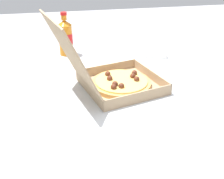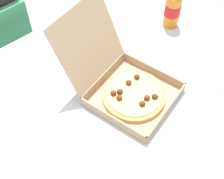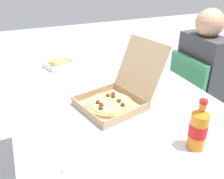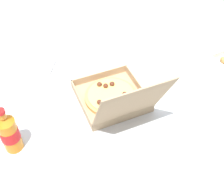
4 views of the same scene
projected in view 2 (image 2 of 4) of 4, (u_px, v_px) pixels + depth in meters
The scene contains 5 objects.
ground_plane at pixel (107, 178), 1.78m from camera, with size 10.00×10.00×0.00m, color #B2B2B7.
dining_table at pixel (105, 114), 1.25m from camera, with size 1.45×1.07×0.74m.
pizza_box_open at pixel (126, 86), 1.20m from camera, with size 0.39×0.48×0.32m.
cola_bottle at pixel (173, 8), 1.41m from camera, with size 0.07×0.07×0.22m.
paper_menu at pixel (191, 53), 1.36m from camera, with size 0.21×0.15×0.00m, color white.
Camera 2 is at (-0.42, -0.54, 1.72)m, focal length 49.97 mm.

